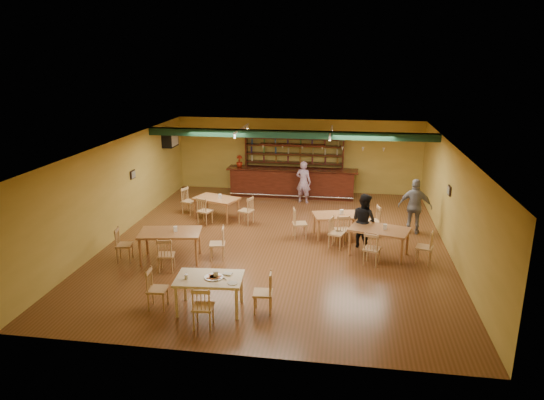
% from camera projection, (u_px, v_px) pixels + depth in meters
% --- Properties ---
extents(floor, '(12.00, 12.00, 0.00)m').
position_uv_depth(floor, '(278.00, 242.00, 15.15)').
color(floor, brown).
rests_on(floor, ground).
extents(ceiling_beam, '(10.00, 0.30, 0.25)m').
position_uv_depth(ceiling_beam, '(289.00, 134.00, 16.99)').
color(ceiling_beam, black).
rests_on(ceiling_beam, ceiling).
extents(track_rail_left, '(0.05, 2.50, 0.05)m').
position_uv_depth(track_rail_left, '(242.00, 129.00, 17.80)').
color(track_rail_left, silver).
rests_on(track_rail_left, ceiling).
extents(track_rail_right, '(0.05, 2.50, 0.05)m').
position_uv_depth(track_rail_right, '(331.00, 131.00, 17.34)').
color(track_rail_right, silver).
rests_on(track_rail_right, ceiling).
extents(ac_unit, '(0.34, 0.70, 0.48)m').
position_uv_depth(ac_unit, '(170.00, 139.00, 19.16)').
color(ac_unit, silver).
rests_on(ac_unit, wall_left).
extents(picture_left, '(0.04, 0.34, 0.28)m').
position_uv_depth(picture_left, '(133.00, 175.00, 16.34)').
color(picture_left, black).
rests_on(picture_left, wall_left).
extents(picture_right, '(0.04, 0.34, 0.28)m').
position_uv_depth(picture_right, '(449.00, 190.00, 14.43)').
color(picture_right, black).
rests_on(picture_right, wall_right).
extents(bar_counter, '(5.19, 0.85, 1.13)m').
position_uv_depth(bar_counter, '(292.00, 182.00, 19.89)').
color(bar_counter, '#33110A').
rests_on(bar_counter, ground).
extents(back_bar_hutch, '(4.01, 0.40, 2.28)m').
position_uv_depth(back_bar_hutch, '(294.00, 165.00, 20.33)').
color(back_bar_hutch, '#33110A').
rests_on(back_bar_hutch, ground).
extents(poinsettia, '(0.34, 0.34, 0.47)m').
position_uv_depth(poinsettia, '(239.00, 161.00, 19.98)').
color(poinsettia, '#9A220E').
rests_on(poinsettia, bar_counter).
extents(dining_table_a, '(1.69, 1.33, 0.74)m').
position_uv_depth(dining_table_a, '(217.00, 208.00, 17.24)').
color(dining_table_a, '#AA683C').
rests_on(dining_table_a, ground).
extents(dining_table_b, '(1.60, 1.19, 0.72)m').
position_uv_depth(dining_table_b, '(336.00, 225.00, 15.55)').
color(dining_table_b, '#AA683C').
rests_on(dining_table_b, ground).
extents(dining_table_c, '(1.81, 1.28, 0.83)m').
position_uv_depth(dining_table_c, '(171.00, 246.00, 13.73)').
color(dining_table_c, '#AA683C').
rests_on(dining_table_c, ground).
extents(dining_table_d, '(1.82, 1.39, 0.80)m').
position_uv_depth(dining_table_d, '(379.00, 242.00, 14.06)').
color(dining_table_d, '#AA683C').
rests_on(dining_table_d, ground).
extents(near_table, '(1.54, 1.06, 0.79)m').
position_uv_depth(near_table, '(210.00, 294.00, 11.04)').
color(near_table, beige).
rests_on(near_table, ground).
extents(pizza_tray, '(0.53, 0.53, 0.01)m').
position_uv_depth(pizza_tray, '(214.00, 277.00, 10.91)').
color(pizza_tray, silver).
rests_on(pizza_tray, near_table).
extents(parmesan_shaker, '(0.08, 0.08, 0.11)m').
position_uv_depth(parmesan_shaker, '(186.00, 277.00, 10.83)').
color(parmesan_shaker, '#EAE5C6').
rests_on(parmesan_shaker, near_table).
extents(napkin_stack, '(0.22, 0.18, 0.03)m').
position_uv_depth(napkin_stack, '(228.00, 274.00, 11.07)').
color(napkin_stack, white).
rests_on(napkin_stack, near_table).
extents(pizza_server, '(0.30, 0.28, 0.00)m').
position_uv_depth(pizza_server, '(221.00, 276.00, 10.93)').
color(pizza_server, silver).
rests_on(pizza_server, pizza_tray).
extents(side_plate, '(0.24, 0.24, 0.01)m').
position_uv_depth(side_plate, '(233.00, 283.00, 10.64)').
color(side_plate, white).
rests_on(side_plate, near_table).
extents(patron_bar, '(0.68, 0.54, 1.63)m').
position_uv_depth(patron_bar, '(303.00, 182.00, 18.97)').
color(patron_bar, '#7F4698').
rests_on(patron_bar, ground).
extents(patron_right_a, '(1.00, 1.00, 1.64)m').
position_uv_depth(patron_right_a, '(364.00, 221.00, 14.54)').
color(patron_right_a, black).
rests_on(patron_right_a, ground).
extents(patron_right_b, '(1.10, 0.60, 1.78)m').
position_uv_depth(patron_right_b, '(415.00, 207.00, 15.64)').
color(patron_right_b, gray).
rests_on(patron_right_b, ground).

